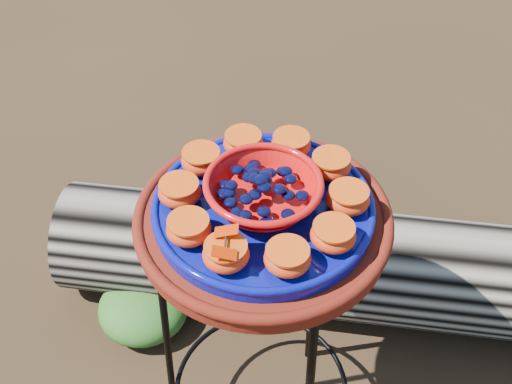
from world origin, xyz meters
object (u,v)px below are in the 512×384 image
Objects in this scene: plant_stand at (262,340)px; cobalt_plate at (263,209)px; red_bowl at (263,193)px; terracotta_saucer at (263,221)px; driftwood_log at (356,265)px.

plant_stand is 0.40m from cobalt_plate.
red_bowl is at bearing 0.00° from cobalt_plate.
terracotta_saucer reaches higher than plant_stand.
cobalt_plate is (0.00, 0.00, 0.03)m from terracotta_saucer.
terracotta_saucer is 0.07m from red_bowl.
red_bowl is at bearing 0.00° from plant_stand.
red_bowl reaches higher than cobalt_plate.
terracotta_saucer is 1.17× the size of cobalt_plate.
plant_stand is at bearing -90.09° from driftwood_log.
cobalt_plate is 2.00× the size of red_bowl.
plant_stand is at bearing 0.00° from terracotta_saucer.
cobalt_plate is at bearing 0.00° from plant_stand.
driftwood_log is at bearing 89.91° from plant_stand.
red_bowl is (0.00, 0.00, 0.07)m from terracotta_saucer.
terracotta_saucer is 0.03m from cobalt_plate.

